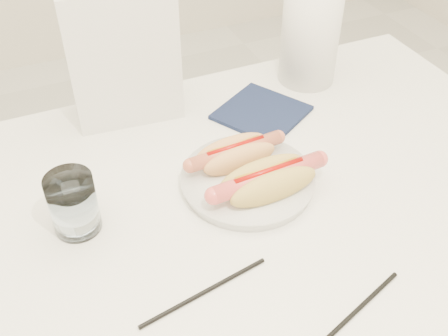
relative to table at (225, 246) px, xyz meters
name	(u,v)px	position (x,y,z in m)	size (l,w,h in m)	color
table	(225,246)	(0.00, 0.00, 0.00)	(1.20, 0.80, 0.75)	white
plate	(247,181)	(0.06, 0.06, 0.07)	(0.21, 0.21, 0.02)	white
hotdog_left	(235,154)	(0.06, 0.09, 0.10)	(0.16, 0.07, 0.04)	#E8A35D
hotdog_right	(268,181)	(0.08, 0.01, 0.10)	(0.19, 0.08, 0.05)	gold
water_glass	(73,204)	(-0.21, 0.07, 0.11)	(0.07, 0.07, 0.10)	white
chopstick_near	(204,292)	(-0.08, -0.11, 0.06)	(0.01, 0.01, 0.19)	black
chopstick_far	(349,318)	(0.07, -0.22, 0.06)	(0.01, 0.01, 0.20)	black
napkin_box	(121,52)	(-0.05, 0.34, 0.19)	(0.19, 0.11, 0.25)	silver
navy_napkin	(262,113)	(0.18, 0.23, 0.06)	(0.15, 0.15, 0.01)	#111A38
paper_towel_roll	(312,21)	(0.32, 0.30, 0.19)	(0.11, 0.11, 0.26)	white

